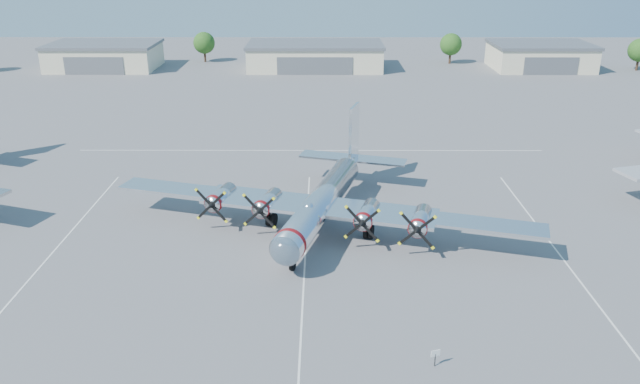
{
  "coord_description": "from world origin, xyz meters",
  "views": [
    {
      "loc": [
        1.4,
        -52.11,
        25.01
      ],
      "look_at": [
        1.26,
        2.45,
        3.2
      ],
      "focal_mm": 35.0,
      "sensor_mm": 36.0,
      "label": 1
    }
  ],
  "objects_px": {
    "tree_far_east": "(640,50)",
    "hangar_east": "(540,56)",
    "hangar_west": "(104,56)",
    "info_placard": "(435,355)",
    "tree_east": "(451,44)",
    "main_bomber_b29": "(324,224)",
    "hangar_center": "(315,56)",
    "tree_west": "(204,43)"
  },
  "relations": [
    {
      "from": "hangar_center",
      "to": "tree_west",
      "type": "relative_size",
      "value": 4.31
    },
    {
      "from": "tree_far_east",
      "to": "hangar_east",
      "type": "bearing_deg",
      "value": 174.39
    },
    {
      "from": "hangar_west",
      "to": "main_bomber_b29",
      "type": "distance_m",
      "value": 92.51
    },
    {
      "from": "tree_east",
      "to": "hangar_center",
      "type": "bearing_deg",
      "value": -168.62
    },
    {
      "from": "hangar_west",
      "to": "info_placard",
      "type": "distance_m",
      "value": 114.67
    },
    {
      "from": "hangar_west",
      "to": "info_placard",
      "type": "bearing_deg",
      "value": -62.12
    },
    {
      "from": "hangar_west",
      "to": "hangar_center",
      "type": "xyz_separation_m",
      "value": [
        45.0,
        -0.0,
        -0.0
      ]
    },
    {
      "from": "hangar_center",
      "to": "tree_east",
      "type": "distance_m",
      "value": 30.64
    },
    {
      "from": "main_bomber_b29",
      "to": "info_placard",
      "type": "bearing_deg",
      "value": -55.83
    },
    {
      "from": "hangar_east",
      "to": "info_placard",
      "type": "xyz_separation_m",
      "value": [
        -39.39,
        -101.35,
        -1.87
      ]
    },
    {
      "from": "tree_west",
      "to": "info_placard",
      "type": "distance_m",
      "value": 114.48
    },
    {
      "from": "tree_east",
      "to": "tree_west",
      "type": "bearing_deg",
      "value": 177.92
    },
    {
      "from": "hangar_center",
      "to": "tree_west",
      "type": "bearing_deg",
      "value": 162.18
    },
    {
      "from": "hangar_center",
      "to": "tree_east",
      "type": "height_order",
      "value": "tree_east"
    },
    {
      "from": "tree_far_east",
      "to": "info_placard",
      "type": "height_order",
      "value": "tree_far_east"
    },
    {
      "from": "hangar_east",
      "to": "main_bomber_b29",
      "type": "relative_size",
      "value": 0.51
    },
    {
      "from": "tree_far_east",
      "to": "info_placard",
      "type": "distance_m",
      "value": 115.83
    },
    {
      "from": "tree_west",
      "to": "main_bomber_b29",
      "type": "relative_size",
      "value": 0.17
    },
    {
      "from": "hangar_west",
      "to": "tree_west",
      "type": "distance_m",
      "value": 21.61
    },
    {
      "from": "hangar_west",
      "to": "hangar_east",
      "type": "relative_size",
      "value": 1.1
    },
    {
      "from": "hangar_center",
      "to": "info_placard",
      "type": "distance_m",
      "value": 101.73
    },
    {
      "from": "hangar_center",
      "to": "info_placard",
      "type": "xyz_separation_m",
      "value": [
        8.61,
        -101.35,
        -1.87
      ]
    },
    {
      "from": "tree_east",
      "to": "tree_far_east",
      "type": "xyz_separation_m",
      "value": [
        38.0,
        -8.0,
        0.0
      ]
    },
    {
      "from": "hangar_east",
      "to": "hangar_west",
      "type": "bearing_deg",
      "value": -180.0
    },
    {
      "from": "hangar_west",
      "to": "info_placard",
      "type": "height_order",
      "value": "hangar_west"
    },
    {
      "from": "tree_far_east",
      "to": "hangar_center",
      "type": "bearing_deg",
      "value": 178.35
    },
    {
      "from": "hangar_west",
      "to": "info_placard",
      "type": "relative_size",
      "value": 18.88
    },
    {
      "from": "tree_east",
      "to": "tree_far_east",
      "type": "bearing_deg",
      "value": -11.89
    },
    {
      "from": "hangar_east",
      "to": "tree_west",
      "type": "relative_size",
      "value": 3.1
    },
    {
      "from": "hangar_center",
      "to": "tree_east",
      "type": "bearing_deg",
      "value": 11.38
    },
    {
      "from": "tree_east",
      "to": "tree_far_east",
      "type": "distance_m",
      "value": 38.83
    },
    {
      "from": "hangar_center",
      "to": "tree_far_east",
      "type": "bearing_deg",
      "value": -1.65
    },
    {
      "from": "hangar_center",
      "to": "hangar_east",
      "type": "bearing_deg",
      "value": 0.0
    },
    {
      "from": "tree_east",
      "to": "main_bomber_b29",
      "type": "relative_size",
      "value": 0.17
    },
    {
      "from": "hangar_west",
      "to": "tree_far_east",
      "type": "distance_m",
      "value": 113.03
    },
    {
      "from": "hangar_west",
      "to": "tree_west",
      "type": "bearing_deg",
      "value": 21.89
    },
    {
      "from": "hangar_west",
      "to": "hangar_center",
      "type": "relative_size",
      "value": 0.79
    },
    {
      "from": "hangar_east",
      "to": "hangar_center",
      "type": "bearing_deg",
      "value": -180.0
    },
    {
      "from": "hangar_center",
      "to": "tree_west",
      "type": "distance_m",
      "value": 26.3
    },
    {
      "from": "tree_east",
      "to": "main_bomber_b29",
      "type": "distance_m",
      "value": 90.52
    },
    {
      "from": "tree_east",
      "to": "info_placard",
      "type": "distance_m",
      "value": 109.55
    },
    {
      "from": "info_placard",
      "to": "hangar_center",
      "type": "bearing_deg",
      "value": 77.37
    }
  ]
}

